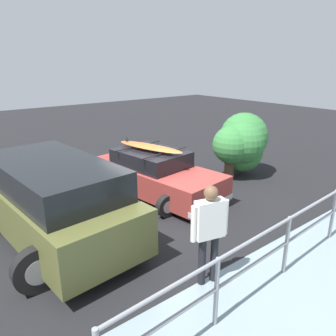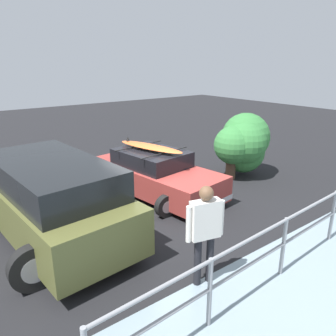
{
  "view_description": "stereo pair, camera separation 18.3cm",
  "coord_description": "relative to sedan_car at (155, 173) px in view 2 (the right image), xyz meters",
  "views": [
    {
      "loc": [
        5.0,
        6.65,
        3.76
      ],
      "look_at": [
        -0.31,
        -0.07,
        0.95
      ],
      "focal_mm": 35.0,
      "sensor_mm": 36.0,
      "label": 1
    },
    {
      "loc": [
        4.86,
        6.77,
        3.76
      ],
      "look_at": [
        -0.31,
        -0.07,
        0.95
      ],
      "focal_mm": 35.0,
      "sensor_mm": 36.0,
      "label": 2
    }
  ],
  "objects": [
    {
      "name": "sedan_car",
      "position": [
        0.0,
        0.0,
        0.0
      ],
      "size": [
        2.66,
        4.42,
        1.58
      ],
      "color": "#9E3833",
      "rests_on": "ground"
    },
    {
      "name": "railing_fence",
      "position": [
        -0.58,
        4.56,
        0.14
      ],
      "size": [
        9.72,
        0.54,
        1.14
      ],
      "color": "gray",
      "rests_on": "ground"
    },
    {
      "name": "bush_near_left",
      "position": [
        -3.24,
        0.5,
        0.52
      ],
      "size": [
        2.14,
        1.75,
        2.13
      ],
      "color": "#4C3828",
      "rests_on": "ground"
    },
    {
      "name": "suv_car",
      "position": [
        3.26,
        0.88,
        0.33
      ],
      "size": [
        3.01,
        4.7,
        1.82
      ],
      "color": "brown",
      "rests_on": "ground"
    },
    {
      "name": "ground_plane",
      "position": [
        0.31,
        0.71,
        -0.63
      ],
      "size": [
        44.0,
        44.0,
        0.02
      ],
      "primitive_type": "cube",
      "color": "black",
      "rests_on": "ground"
    },
    {
      "name": "person_bystander",
      "position": [
        1.69,
        3.92,
        0.48
      ],
      "size": [
        0.69,
        0.33,
        1.83
      ],
      "color": "black",
      "rests_on": "ground"
    }
  ]
}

